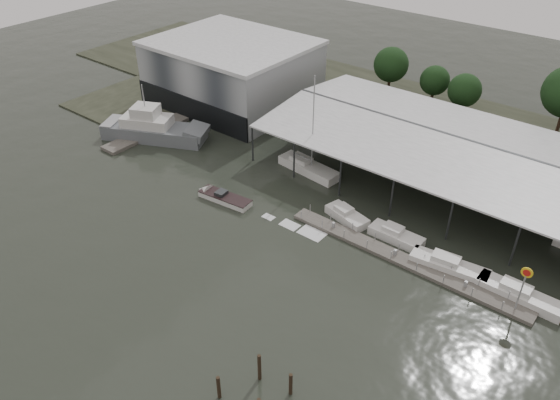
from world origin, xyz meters
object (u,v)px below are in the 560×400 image
Objects in this scene: white_sailboat at (308,167)px; speedboat_underway at (221,197)px; grey_trawler at (155,129)px; shell_fuel_sign at (524,281)px.

white_sailboat is 0.75× the size of speedboat_underway.
shell_fuel_sign is at bearing -28.18° from grey_trawler.
white_sailboat is (-31.12, 8.87, -3.26)m from shell_fuel_sign.
white_sailboat is at bearing 164.10° from shell_fuel_sign.
white_sailboat is (23.75, 6.52, -0.92)m from grey_trawler.
grey_trawler is 24.64m from white_sailboat.
grey_trawler is at bearing -158.74° from white_sailboat.
grey_trawler reaches higher than shell_fuel_sign.
grey_trawler is at bearing 177.55° from shell_fuel_sign.
shell_fuel_sign reaches higher than speedboat_underway.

